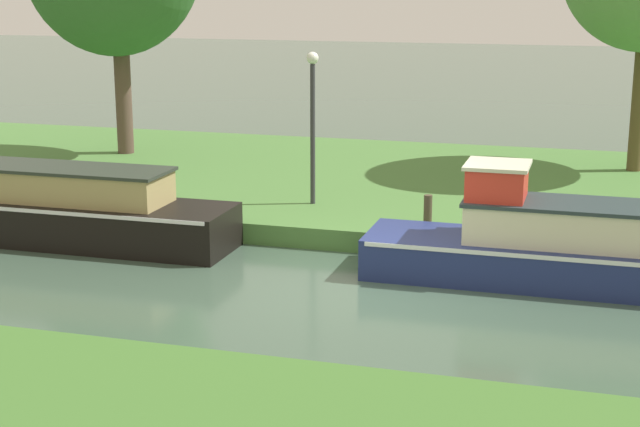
% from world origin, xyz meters
% --- Properties ---
extents(ground_plane, '(120.00, 120.00, 0.00)m').
position_xyz_m(ground_plane, '(0.00, 0.00, 0.00)').
color(ground_plane, '#3E5644').
extents(riverbank_far, '(72.00, 10.00, 0.40)m').
position_xyz_m(riverbank_far, '(0.00, 7.00, 0.20)').
color(riverbank_far, '#497737').
rests_on(riverbank_far, ground_plane).
extents(black_barge, '(8.85, 1.62, 2.06)m').
position_xyz_m(black_barge, '(-7.19, 1.20, 0.68)').
color(black_barge, black).
rests_on(black_barge, ground_plane).
extents(lamp_post, '(0.24, 0.24, 3.06)m').
position_xyz_m(lamp_post, '(-1.98, 3.95, 2.31)').
color(lamp_post, '#333338').
rests_on(lamp_post, riverbank_far).
extents(mooring_post_near, '(0.15, 0.15, 0.63)m').
position_xyz_m(mooring_post_near, '(0.62, 2.59, 0.72)').
color(mooring_post_near, '#443B29').
rests_on(mooring_post_near, riverbank_far).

